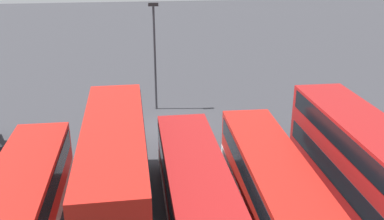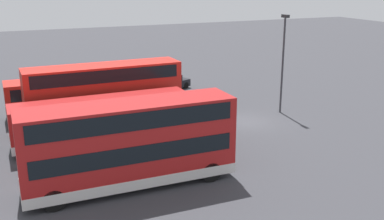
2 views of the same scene
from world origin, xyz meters
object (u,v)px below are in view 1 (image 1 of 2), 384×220
bus_single_deck_third (197,194)px  bus_single_deck_fifth (21,208)px  bus_single_deck_second (271,182)px  bus_double_decker_near_end (362,168)px  lamp_post_tall (155,49)px  bus_double_decker_fourth (116,171)px

bus_single_deck_third → bus_single_deck_fifth: same height
bus_single_deck_second → bus_single_deck_third: bearing=8.1°
bus_double_decker_near_end → bus_single_deck_fifth: 14.46m
bus_single_deck_third → lamp_post_tall: size_ratio=1.50×
bus_single_deck_second → bus_single_deck_third: size_ratio=0.96×
bus_double_decker_near_end → bus_single_deck_third: (7.24, -0.24, -0.83)m
bus_double_decker_near_end → bus_single_deck_second: bearing=-10.9°
bus_single_deck_third → bus_double_decker_fourth: bus_double_decker_fourth is taller
bus_double_decker_near_end → bus_single_deck_fifth: (14.44, -0.15, -0.83)m
bus_double_decker_fourth → bus_single_deck_fifth: (3.81, 1.01, -0.83)m
bus_double_decker_near_end → bus_single_deck_third: size_ratio=0.94×
bus_double_decker_near_end → bus_single_deck_second: size_ratio=0.98×
bus_single_deck_third → lamp_post_tall: lamp_post_tall is taller
bus_double_decker_near_end → bus_single_deck_second: (3.80, -0.73, -0.83)m
bus_double_decker_fourth → bus_double_decker_near_end: bearing=173.7°
bus_double_decker_near_end → lamp_post_tall: lamp_post_tall is taller
lamp_post_tall → bus_single_deck_fifth: bearing=67.0°
bus_single_deck_third → bus_single_deck_fifth: 7.20m
bus_single_deck_second → bus_single_deck_fifth: size_ratio=0.98×
bus_double_decker_near_end → bus_single_deck_fifth: bus_double_decker_near_end is taller
bus_single_deck_second → bus_single_deck_fifth: 10.65m
bus_single_deck_second → bus_single_deck_third: (3.44, 0.49, 0.00)m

